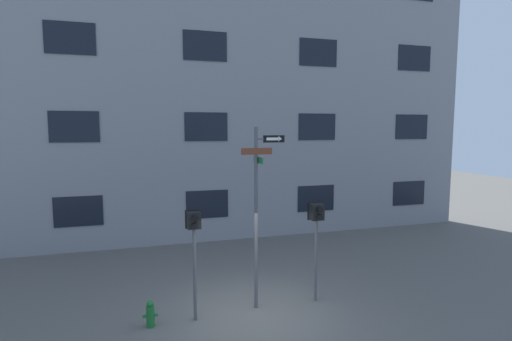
{
  "coord_description": "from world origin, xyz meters",
  "views": [
    {
      "loc": [
        -2.66,
        -9.08,
        4.65
      ],
      "look_at": [
        0.18,
        0.4,
        3.58
      ],
      "focal_mm": 28.0,
      "sensor_mm": 36.0,
      "label": 1
    }
  ],
  "objects_px": {
    "street_sign_pole": "(258,204)",
    "pedestrian_signal_right": "(317,223)",
    "pedestrian_signal_left": "(194,235)",
    "fire_hydrant": "(150,314)"
  },
  "relations": [
    {
      "from": "street_sign_pole",
      "to": "pedestrian_signal_left",
      "type": "relative_size",
      "value": 1.73
    },
    {
      "from": "pedestrian_signal_left",
      "to": "pedestrian_signal_right",
      "type": "xyz_separation_m",
      "value": [
        3.24,
        0.15,
        0.01
      ]
    },
    {
      "from": "street_sign_pole",
      "to": "pedestrian_signal_right",
      "type": "height_order",
      "value": "street_sign_pole"
    },
    {
      "from": "fire_hydrant",
      "to": "pedestrian_signal_left",
      "type": "bearing_deg",
      "value": 0.94
    },
    {
      "from": "street_sign_pole",
      "to": "fire_hydrant",
      "type": "xyz_separation_m",
      "value": [
        -2.71,
        -0.24,
        -2.41
      ]
    },
    {
      "from": "pedestrian_signal_left",
      "to": "fire_hydrant",
      "type": "distance_m",
      "value": 2.09
    },
    {
      "from": "pedestrian_signal_right",
      "to": "fire_hydrant",
      "type": "xyz_separation_m",
      "value": [
        -4.3,
        -0.17,
        -1.82
      ]
    },
    {
      "from": "pedestrian_signal_left",
      "to": "pedestrian_signal_right",
      "type": "height_order",
      "value": "pedestrian_signal_left"
    },
    {
      "from": "pedestrian_signal_right",
      "to": "street_sign_pole",
      "type": "bearing_deg",
      "value": 177.53
    },
    {
      "from": "pedestrian_signal_left",
      "to": "pedestrian_signal_right",
      "type": "distance_m",
      "value": 3.25
    }
  ]
}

